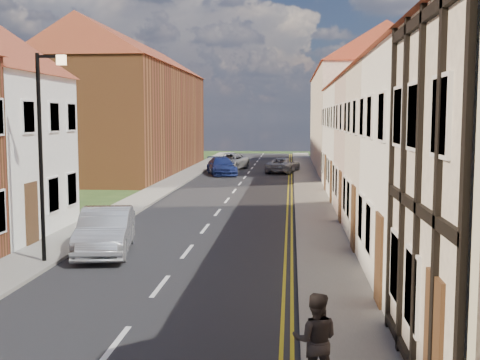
{
  "coord_description": "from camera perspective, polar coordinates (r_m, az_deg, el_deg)",
  "views": [
    {
      "loc": [
        3.3,
        3.26,
        4.3
      ],
      "look_at": [
        1.41,
        25.42,
        1.98
      ],
      "focal_mm": 45.0,
      "sensor_mm": 36.0,
      "label": 1
    }
  ],
  "objects": [
    {
      "name": "cottage_r_pink",
      "position": [
        26.33,
        18.15,
        6.03
      ],
      "size": [
        8.3,
        6.0,
        9.0
      ],
      "color": "beige",
      "rests_on": "ground"
    },
    {
      "name": "car_far",
      "position": [
        45.04,
        -1.76,
        1.31
      ],
      "size": [
        2.99,
        4.85,
        1.31
      ],
      "primitive_type": "imported",
      "rotation": [
        0.0,
        0.0,
        0.27
      ],
      "color": "navy",
      "rests_on": "ground"
    },
    {
      "name": "pavement_right",
      "position": [
        27.09,
        7.15,
        -3.1
      ],
      "size": [
        1.8,
        90.0,
        0.12
      ],
      "primitive_type": "cube",
      "color": "gray",
      "rests_on": "ground"
    },
    {
      "name": "block_left_far",
      "position": [
        48.42,
        -10.29,
        7.03
      ],
      "size": [
        8.3,
        24.2,
        10.5
      ],
      "color": "brown",
      "rests_on": "ground"
    },
    {
      "name": "pedestrian_right",
      "position": [
        9.68,
        7.17,
        -14.84
      ],
      "size": [
        0.76,
        0.6,
        1.51
      ],
      "primitive_type": "imported",
      "rotation": [
        0.0,
        0.0,
        3.1
      ],
      "color": "#292321",
      "rests_on": "pavement_right"
    },
    {
      "name": "lamppost",
      "position": [
        18.2,
        -18.16,
        3.25
      ],
      "size": [
        0.88,
        0.15,
        6.0
      ],
      "color": "black",
      "rests_on": "pavement_left"
    },
    {
      "name": "car_distant_b",
      "position": [
        46.89,
        4.11,
        1.4
      ],
      "size": [
        2.9,
        4.63,
        1.19
      ],
      "primitive_type": "imported",
      "rotation": [
        0.0,
        0.0,
        2.91
      ],
      "color": "#A4A7AC",
      "rests_on": "ground"
    },
    {
      "name": "pavement_left",
      "position": [
        28.15,
        -11.08,
        -2.83
      ],
      "size": [
        1.8,
        90.0,
        0.12
      ],
      "primitive_type": "cube",
      "color": "gray",
      "rests_on": "ground"
    },
    {
      "name": "cottage_r_cream_mid",
      "position": [
        21.11,
        21.52,
        6.02
      ],
      "size": [
        8.3,
        5.2,
        9.0
      ],
      "color": "#B9AB9C",
      "rests_on": "ground"
    },
    {
      "name": "road",
      "position": [
        27.28,
        -2.14,
        -3.1
      ],
      "size": [
        7.0,
        90.0,
        0.02
      ],
      "primitive_type": "cube",
      "color": "black",
      "rests_on": "ground"
    },
    {
      "name": "car_distant",
      "position": [
        49.26,
        -1.08,
        1.74
      ],
      "size": [
        3.36,
        5.34,
        1.37
      ],
      "primitive_type": "imported",
      "rotation": [
        0.0,
        0.0,
        -0.23
      ],
      "color": "#9EA0A5",
      "rests_on": "ground"
    },
    {
      "name": "cottage_r_white_far",
      "position": [
        31.61,
        15.91,
        6.05
      ],
      "size": [
        8.3,
        5.2,
        9.0
      ],
      "color": "silver",
      "rests_on": "ground"
    },
    {
      "name": "car_mid",
      "position": [
        19.6,
        -12.62,
        -4.73
      ],
      "size": [
        2.27,
        4.56,
        1.44
      ],
      "primitive_type": "imported",
      "rotation": [
        0.0,
        0.0,
        0.18
      ],
      "color": "#A1A4A9",
      "rests_on": "ground"
    },
    {
      "name": "block_right_far",
      "position": [
        52.09,
        11.57,
        6.92
      ],
      "size": [
        8.3,
        24.2,
        10.5
      ],
      "color": "#B9AB9C",
      "rests_on": "ground"
    },
    {
      "name": "cottage_r_cream_far",
      "position": [
        36.93,
        14.31,
        6.03
      ],
      "size": [
        8.3,
        6.0,
        9.0
      ],
      "color": "silver",
      "rests_on": "ground"
    }
  ]
}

